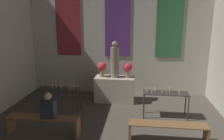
{
  "coord_description": "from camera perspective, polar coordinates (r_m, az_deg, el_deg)",
  "views": [
    {
      "loc": [
        0.82,
        2.31,
        2.95
      ],
      "look_at": [
        0.0,
        9.0,
        1.34
      ],
      "focal_mm": 35.0,
      "sensor_mm": 36.0,
      "label": 1
    }
  ],
  "objects": [
    {
      "name": "wall_back",
      "position": [
        8.54,
        1.49,
        9.47
      ],
      "size": [
        7.14,
        0.16,
        4.68
      ],
      "color": "beige",
      "rests_on": "ground_plane"
    },
    {
      "name": "pew_back_right",
      "position": [
        5.62,
        14.31,
        -14.69
      ],
      "size": [
        1.88,
        0.36,
        0.48
      ],
      "color": "brown",
      "rests_on": "ground_plane"
    },
    {
      "name": "statue",
      "position": [
        7.67,
        0.73,
        2.41
      ],
      "size": [
        0.3,
        0.3,
        1.28
      ],
      "color": "gray",
      "rests_on": "altar"
    },
    {
      "name": "candle_rack_left",
      "position": [
        7.17,
        -13.68,
        -5.42
      ],
      "size": [
        1.34,
        0.45,
        0.97
      ],
      "color": "#332D28",
      "rests_on": "ground_plane"
    },
    {
      "name": "person_seated",
      "position": [
        5.83,
        -16.3,
        -9.18
      ],
      "size": [
        0.36,
        0.24,
        0.66
      ],
      "color": "#282D38",
      "rests_on": "pew_back_left"
    },
    {
      "name": "flower_vase_right",
      "position": [
        7.69,
        4.11,
        0.41
      ],
      "size": [
        0.33,
        0.33,
        0.54
      ],
      "color": "#937A5B",
      "rests_on": "altar"
    },
    {
      "name": "altar",
      "position": [
        7.94,
        0.71,
        -4.98
      ],
      "size": [
        1.4,
        0.67,
        0.9
      ],
      "color": "#BCB29E",
      "rests_on": "ground_plane"
    },
    {
      "name": "flower_vase_left",
      "position": [
        7.79,
        -2.61,
        0.6
      ],
      "size": [
        0.33,
        0.33,
        0.54
      ],
      "color": "#937A5B",
      "rests_on": "altar"
    },
    {
      "name": "candle_rack_right",
      "position": [
        6.78,
        13.79,
        -6.54
      ],
      "size": [
        1.34,
        0.45,
        0.98
      ],
      "color": "#332D28",
      "rests_on": "ground_plane"
    },
    {
      "name": "pew_back_left",
      "position": [
        6.06,
        -17.48,
        -12.72
      ],
      "size": [
        1.88,
        0.36,
        0.48
      ],
      "color": "brown",
      "rests_on": "ground_plane"
    }
  ]
}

